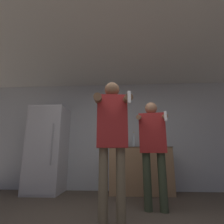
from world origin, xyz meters
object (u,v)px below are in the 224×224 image
Objects in this scene: refrigerator at (48,149)px; bottle_tall_gin at (160,143)px; bottle_green_wine at (134,141)px; person_man_side at (153,144)px; bottle_dark_rum at (154,142)px; person_woman_foreground at (112,133)px.

refrigerator is 7.86× the size of bottle_tall_gin.
refrigerator reaches higher than bottle_green_wine.
bottle_tall_gin is at bearing -0.00° from bottle_green_wine.
person_man_side reaches higher than bottle_green_wine.
person_man_side reaches higher than bottle_dark_rum.
bottle_green_wine is at bearing 77.82° from person_woman_foreground.
person_man_side is at bearing -101.32° from bottle_dark_rum.
bottle_tall_gin is 0.13× the size of person_woman_foreground.
refrigerator reaches higher than person_woman_foreground.
refrigerator is 2.37m from bottle_dark_rum.
refrigerator is 6.81× the size of bottle_dark_rum.
refrigerator is 2.29m from person_woman_foreground.
refrigerator is at bearing -178.49° from bottle_tall_gin.
person_man_side is at bearing -78.58° from bottle_green_wine.
bottle_green_wine is 1.80m from person_woman_foreground.
refrigerator is 5.58× the size of bottle_green_wine.
bottle_dark_rum is 0.82× the size of bottle_green_wine.
bottle_green_wine reaches higher than bottle_dark_rum.
bottle_dark_rum is 0.16× the size of person_man_side.
person_man_side is (0.23, -1.12, -0.12)m from bottle_green_wine.
bottle_tall_gin is (2.49, 0.07, 0.12)m from refrigerator.
bottle_dark_rum is 0.45m from bottle_green_wine.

